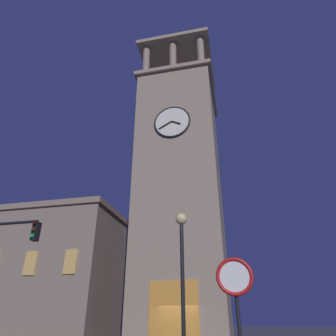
{
  "coord_description": "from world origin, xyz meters",
  "views": [
    {
      "loc": [
        -3.89,
        20.06,
        1.62
      ],
      "look_at": [
        1.53,
        -4.24,
        14.36
      ],
      "focal_mm": 32.07,
      "sensor_mm": 36.0,
      "label": 1
    }
  ],
  "objects_px": {
    "no_horn_sign": "(236,288)",
    "adjacent_wing_building": "(10,276)",
    "clocktower": "(182,191)",
    "street_lamp": "(182,257)"
  },
  "relations": [
    {
      "from": "adjacent_wing_building",
      "to": "no_horn_sign",
      "type": "height_order",
      "value": "adjacent_wing_building"
    },
    {
      "from": "adjacent_wing_building",
      "to": "clocktower",
      "type": "bearing_deg",
      "value": 175.47
    },
    {
      "from": "clocktower",
      "to": "no_horn_sign",
      "type": "bearing_deg",
      "value": 103.18
    },
    {
      "from": "clocktower",
      "to": "adjacent_wing_building",
      "type": "bearing_deg",
      "value": -4.53
    },
    {
      "from": "adjacent_wing_building",
      "to": "street_lamp",
      "type": "bearing_deg",
      "value": 142.09
    },
    {
      "from": "clocktower",
      "to": "no_horn_sign",
      "type": "distance_m",
      "value": 20.39
    },
    {
      "from": "adjacent_wing_building",
      "to": "no_horn_sign",
      "type": "xyz_separation_m",
      "value": [
        -20.73,
        18.8,
        -3.15
      ]
    },
    {
      "from": "clocktower",
      "to": "adjacent_wing_building",
      "type": "xyz_separation_m",
      "value": [
        16.64,
        -1.32,
        -6.52
      ]
    },
    {
      "from": "no_horn_sign",
      "to": "adjacent_wing_building",
      "type": "bearing_deg",
      "value": -42.21
    },
    {
      "from": "clocktower",
      "to": "no_horn_sign",
      "type": "height_order",
      "value": "clocktower"
    }
  ]
}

